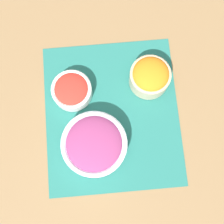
% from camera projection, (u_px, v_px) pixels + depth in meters
% --- Properties ---
extents(ground_plane, '(3.00, 3.00, 0.00)m').
position_uv_depth(ground_plane, '(112.00, 114.00, 0.95)').
color(ground_plane, olive).
extents(placemat, '(0.46, 0.40, 0.00)m').
position_uv_depth(placemat, '(112.00, 114.00, 0.95)').
color(placemat, '#236B60').
rests_on(placemat, ground_plane).
extents(onion_bowl, '(0.19, 0.19, 0.08)m').
position_uv_depth(onion_bowl, '(94.00, 144.00, 0.89)').
color(onion_bowl, silver).
rests_on(onion_bowl, placemat).
extents(carrot_bowl, '(0.12, 0.12, 0.09)m').
position_uv_depth(carrot_bowl, '(150.00, 76.00, 0.93)').
color(carrot_bowl, '#C6B28E').
rests_on(carrot_bowl, placemat).
extents(tomato_bowl, '(0.12, 0.12, 0.06)m').
position_uv_depth(tomato_bowl, '(72.00, 90.00, 0.93)').
color(tomato_bowl, white).
rests_on(tomato_bowl, placemat).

